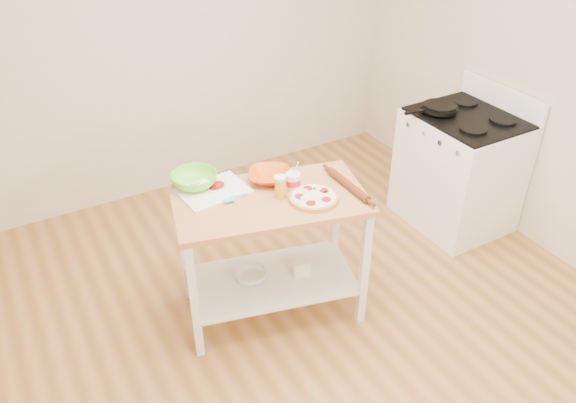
# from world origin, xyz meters

# --- Properties ---
(room_shell) EXTENTS (4.04, 4.54, 2.74)m
(room_shell) POSITION_xyz_m (0.00, 0.00, 1.35)
(room_shell) COLOR #B17A41
(room_shell) RESTS_ON ground
(prep_island) EXTENTS (1.27, 0.89, 0.90)m
(prep_island) POSITION_xyz_m (-0.17, 0.37, 0.65)
(prep_island) COLOR tan
(prep_island) RESTS_ON ground
(gas_stove) EXTENTS (0.70, 0.82, 1.11)m
(gas_stove) POSITION_xyz_m (1.64, 0.57, 0.47)
(gas_stove) COLOR white
(gas_stove) RESTS_ON ground
(skillet) EXTENTS (0.44, 0.28, 0.03)m
(skillet) POSITION_xyz_m (1.49, 0.75, 0.98)
(skillet) COLOR black
(skillet) RESTS_ON gas_stove
(pizza) EXTENTS (0.30, 0.30, 0.05)m
(pizza) POSITION_xyz_m (0.05, 0.23, 0.92)
(pizza) COLOR tan
(pizza) RESTS_ON prep_island
(cutting_board) EXTENTS (0.43, 0.34, 0.04)m
(cutting_board) POSITION_xyz_m (-0.44, 0.61, 0.91)
(cutting_board) COLOR white
(cutting_board) RESTS_ON prep_island
(spatula) EXTENTS (0.15, 0.05, 0.01)m
(spatula) POSITION_xyz_m (-0.37, 0.46, 0.92)
(spatula) COLOR #42DBD7
(spatula) RESTS_ON cutting_board
(knife) EXTENTS (0.27, 0.10, 0.01)m
(knife) POSITION_xyz_m (-0.52, 0.69, 0.92)
(knife) COLOR silver
(knife) RESTS_ON cutting_board
(orange_bowl) EXTENTS (0.35, 0.35, 0.06)m
(orange_bowl) POSITION_xyz_m (-0.08, 0.55, 0.93)
(orange_bowl) COLOR #D85018
(orange_bowl) RESTS_ON prep_island
(green_bowl) EXTENTS (0.35, 0.35, 0.09)m
(green_bowl) POSITION_xyz_m (-0.51, 0.72, 0.94)
(green_bowl) COLOR #79E53B
(green_bowl) RESTS_ON prep_island
(beer_pint) EXTENTS (0.07, 0.07, 0.14)m
(beer_pint) POSITION_xyz_m (-0.11, 0.35, 0.97)
(beer_pint) COLOR gold
(beer_pint) RESTS_ON prep_island
(yogurt_tub) EXTENTS (0.09, 0.09, 0.20)m
(yogurt_tub) POSITION_xyz_m (-0.00, 0.39, 0.96)
(yogurt_tub) COLOR white
(yogurt_tub) RESTS_ON prep_island
(rolling_pin) EXTENTS (0.05, 0.41, 0.05)m
(rolling_pin) POSITION_xyz_m (0.30, 0.23, 0.92)
(rolling_pin) COLOR #622E16
(rolling_pin) RESTS_ON prep_island
(shelf_glass_bowl) EXTENTS (0.30, 0.30, 0.07)m
(shelf_glass_bowl) POSITION_xyz_m (-0.29, 0.44, 0.29)
(shelf_glass_bowl) COLOR silver
(shelf_glass_bowl) RESTS_ON prep_island
(shelf_bin) EXTENTS (0.13, 0.13, 0.11)m
(shelf_bin) POSITION_xyz_m (0.03, 0.34, 0.31)
(shelf_bin) COLOR white
(shelf_bin) RESTS_ON prep_island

